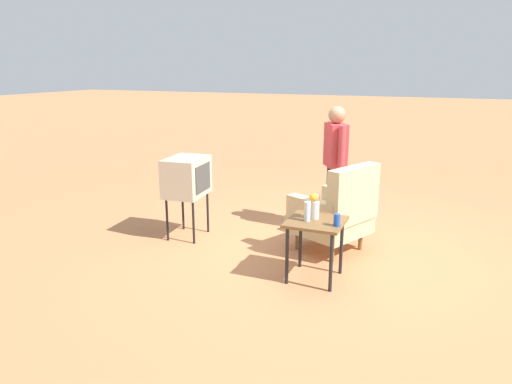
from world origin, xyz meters
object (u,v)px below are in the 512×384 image
(side_table, at_px, (316,229))
(bottle_short_clear, at_px, (307,211))
(person_standing, at_px, (335,161))
(soda_can_blue, at_px, (337,220))
(armchair, at_px, (337,211))
(tv_on_stand, at_px, (187,177))
(flower_vase, at_px, (315,205))

(side_table, height_order, bottle_short_clear, bottle_short_clear)
(side_table, relative_size, person_standing, 0.39)
(side_table, bearing_deg, soda_can_blue, 69.29)
(armchair, height_order, person_standing, person_standing)
(soda_can_blue, bearing_deg, person_standing, -165.75)
(armchair, distance_m, side_table, 0.81)
(person_standing, height_order, soda_can_blue, person_standing)
(tv_on_stand, xyz_separation_m, person_standing, (-0.99, 1.65, 0.16))
(side_table, height_order, tv_on_stand, tv_on_stand)
(side_table, bearing_deg, person_standing, -173.03)
(tv_on_stand, distance_m, person_standing, 1.93)
(tv_on_stand, height_order, person_standing, person_standing)
(tv_on_stand, relative_size, person_standing, 0.63)
(person_standing, distance_m, soda_can_blue, 1.74)
(flower_vase, bearing_deg, side_table, 30.38)
(person_standing, distance_m, flower_vase, 1.55)
(side_table, relative_size, soda_can_blue, 5.18)
(person_standing, xyz_separation_m, bottle_short_clear, (1.63, 0.12, -0.21))
(armchair, height_order, soda_can_blue, armchair)
(side_table, distance_m, person_standing, 1.64)
(side_table, distance_m, flower_vase, 0.25)
(side_table, height_order, soda_can_blue, soda_can_blue)
(side_table, bearing_deg, flower_vase, -149.62)
(tv_on_stand, height_order, flower_vase, tv_on_stand)
(armchair, xyz_separation_m, tv_on_stand, (0.22, -1.87, 0.28))
(tv_on_stand, relative_size, flower_vase, 3.89)
(person_standing, xyz_separation_m, soda_can_blue, (1.67, 0.42, -0.25))
(armchair, bearing_deg, person_standing, -163.76)
(soda_can_blue, relative_size, flower_vase, 0.46)
(armchair, distance_m, soda_can_blue, 0.93)
(tv_on_stand, relative_size, soda_can_blue, 8.44)
(bottle_short_clear, relative_size, flower_vase, 0.75)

